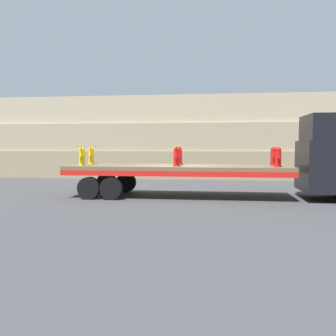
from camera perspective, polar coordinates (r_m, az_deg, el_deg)
The scene contains 11 objects.
ground_plane at distance 14.89m, azimuth 1.53°, elevation -4.37°, with size 120.00×120.00×0.00m, color #38383A.
rock_cliff at distance 23.60m, azimuth 3.79°, elevation 4.66°, with size 60.00×3.30×5.04m.
flatbed_trailer at distance 14.85m, azimuth -0.64°, elevation -0.48°, with size 8.69×2.60×1.24m.
fire_hydrant_yellow_near_0 at distance 15.08m, azimuth -12.99°, elevation 1.73°, with size 0.29×0.46×0.74m.
fire_hydrant_yellow_far_0 at distance 16.11m, azimuth -11.63°, elevation 1.86°, with size 0.29×0.46×0.74m.
fire_hydrant_red_near_1 at distance 14.21m, azimuth 1.31°, elevation 1.72°, with size 0.29×0.46×0.74m.
fire_hydrant_red_far_1 at distance 15.30m, azimuth 1.75°, elevation 1.84°, with size 0.29×0.46×0.74m.
fire_hydrant_red_near_2 at distance 14.30m, azimuth 16.41°, elevation 1.59°, with size 0.29×0.46×0.74m.
fire_hydrant_red_far_2 at distance 15.38m, azimuth 15.78°, elevation 1.72°, with size 0.29×0.46×0.74m.
cargo_strap_rear at distance 15.59m, azimuth -12.31°, elevation 3.23°, with size 0.05×2.69×0.01m.
cargo_strap_middle at distance 14.75m, azimuth 1.54°, elevation 3.30°, with size 0.05×2.69×0.01m.
Camera 1 is at (1.54, -14.67, 2.04)m, focal length 40.00 mm.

